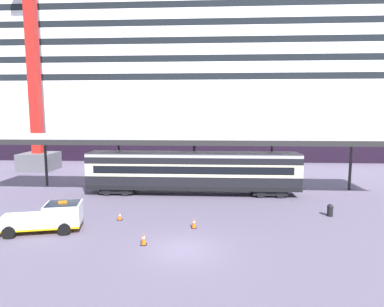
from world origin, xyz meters
TOP-DOWN VIEW (x-y plane):
  - ground_plane at (0.00, 0.00)m, footprint 400.00×400.00m
  - cruise_ship at (14.79, 45.80)m, footprint 151.92×23.68m
  - platform_canopy at (-0.19, 13.39)m, footprint 40.33×5.37m
  - train_carriage at (-0.19, 12.97)m, footprint 20.37×2.81m
  - service_truck at (-9.30, 2.47)m, footprint 5.53×3.17m
  - traffic_cone_near at (0.38, 3.56)m, footprint 0.36×0.36m
  - traffic_cone_mid at (-5.20, 4.94)m, footprint 0.36×0.36m
  - traffic_cone_far at (-2.51, 0.53)m, footprint 0.36×0.36m
  - dockside_crane at (-21.78, 25.30)m, footprint 13.44×4.40m
  - quay_bollard at (10.72, 6.72)m, footprint 0.48×0.48m

SIDE VIEW (x-z plane):
  - ground_plane at x=0.00m, z-range 0.00..0.00m
  - traffic_cone_mid at x=-5.20m, z-range -0.01..0.63m
  - traffic_cone_near at x=0.38m, z-range -0.01..0.76m
  - traffic_cone_far at x=-2.51m, z-range -0.01..0.78m
  - quay_bollard at x=10.72m, z-range 0.04..1.00m
  - service_truck at x=-9.30m, z-range -0.02..2.00m
  - train_carriage at x=-0.19m, z-range 0.25..4.36m
  - platform_canopy at x=-0.19m, z-range 2.61..8.34m
  - cruise_ship at x=14.79m, z-range -6.22..34.84m
  - dockside_crane at x=-21.78m, z-range -11.13..49.57m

